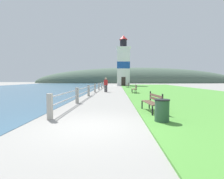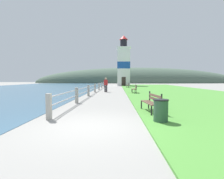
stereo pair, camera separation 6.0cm
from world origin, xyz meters
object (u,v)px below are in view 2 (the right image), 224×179
(lighthouse, at_px, (124,64))
(person_strolling, at_px, (106,84))
(park_bench_near, at_px, (152,101))
(trash_bin, at_px, (161,111))
(park_bench_far, at_px, (128,85))
(park_bench_midway, at_px, (135,88))

(lighthouse, relative_size, person_strolling, 6.65)
(park_bench_near, distance_m, trash_bin, 1.85)
(lighthouse, distance_m, trash_bin, 34.21)
(park_bench_near, bearing_deg, park_bench_far, -97.45)
(park_bench_far, height_order, trash_bin, park_bench_far)
(park_bench_midway, distance_m, lighthouse, 21.61)
(park_bench_midway, relative_size, park_bench_far, 0.92)
(park_bench_midway, distance_m, park_bench_far, 11.72)
(park_bench_far, bearing_deg, lighthouse, -84.19)
(lighthouse, xyz_separation_m, trash_bin, (0.12, -33.91, -4.48))
(park_bench_midway, relative_size, person_strolling, 0.95)
(lighthouse, bearing_deg, park_bench_near, -89.69)
(park_bench_midway, xyz_separation_m, park_bench_far, (-0.00, 11.72, 0.00))
(park_bench_near, xyz_separation_m, lighthouse, (-0.18, 32.07, 4.37))
(park_bench_near, relative_size, park_bench_midway, 1.06)
(trash_bin, bearing_deg, park_bench_midway, 88.45)
(lighthouse, bearing_deg, park_bench_midway, -88.73)
(park_bench_near, distance_m, person_strolling, 12.94)
(park_bench_near, xyz_separation_m, trash_bin, (-0.05, -1.84, -0.11))
(park_bench_far, xyz_separation_m, trash_bin, (-0.34, -24.48, -0.11))
(lighthouse, bearing_deg, park_bench_far, -87.18)
(person_strolling, relative_size, trash_bin, 2.03)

